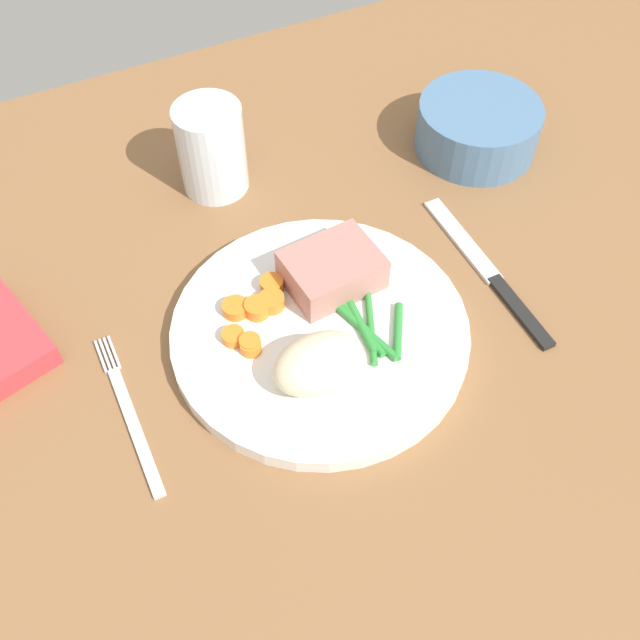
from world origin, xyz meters
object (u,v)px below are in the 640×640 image
fork (129,413)px  salad_bowl (478,125)px  meat_portion (336,269)px  knife (489,273)px  dinner_plate (320,332)px  water_glass (212,154)px

fork → salad_bowl: (44.44, 16.37, 2.85)cm
meat_portion → knife: size_ratio=0.41×
dinner_plate → fork: 17.79cm
dinner_plate → meat_portion: 6.05cm
fork → salad_bowl: 47.45cm
water_glass → knife: bearing=-50.5°
salad_bowl → meat_portion: bearing=-152.7°
meat_portion → fork: 22.03cm
salad_bowl → knife: bearing=-118.3°
meat_portion → fork: meat_portion is taller
meat_portion → water_glass: (-4.81, 18.66, 0.83)cm
meat_portion → knife: bearing=-17.4°
water_glass → fork: bearing=-125.6°
salad_bowl → water_glass: bearing=166.5°
dinner_plate → fork: dinner_plate is taller
meat_portion → dinner_plate: bearing=-130.6°
dinner_plate → meat_portion: meat_portion is taller
dinner_plate → fork: bearing=-179.2°
dinner_plate → salad_bowl: 31.24cm
water_glass → salad_bowl: size_ratio=0.72×
dinner_plate → knife: size_ratio=1.29×
fork → water_glass: (16.55, 23.09, 3.93)cm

